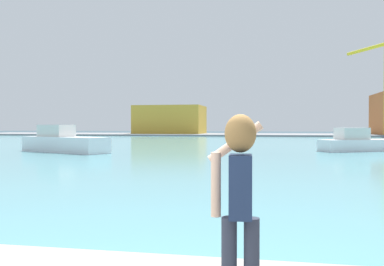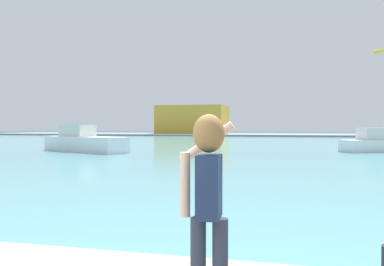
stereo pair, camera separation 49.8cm
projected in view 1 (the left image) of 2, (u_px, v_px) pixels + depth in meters
ground_plane at (264, 144)px, 52.56m from camera, size 220.00×220.00×0.00m
harbor_water at (264, 143)px, 54.52m from camera, size 140.00×100.00×0.02m
far_shore_dock at (269, 135)px, 93.76m from camera, size 140.00×20.00×0.36m
person_photographer at (239, 190)px, 3.80m from camera, size 0.53×0.55×1.74m
boat_moored at (63, 142)px, 35.37m from camera, size 8.92×5.85×2.25m
boat_moored_2 at (359, 143)px, 36.51m from camera, size 7.48×5.27×2.01m
warehouse_left at (170, 120)px, 99.95m from camera, size 15.44×11.12×6.45m
port_crane at (381, 77)px, 84.78m from camera, size 6.13×12.18×18.62m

